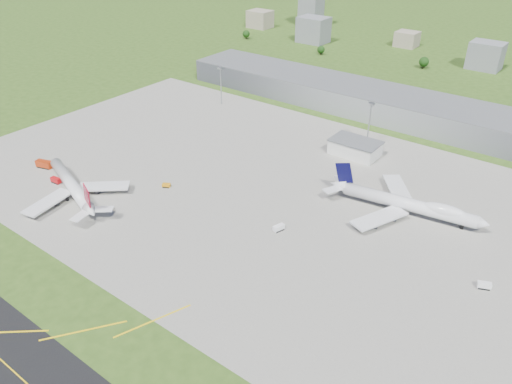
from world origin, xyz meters
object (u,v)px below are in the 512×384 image
Objects in this scene: airliner_red_twin at (73,187)px; van_white_far at (484,286)px; van_white_near at (279,228)px; crash_tender at (56,180)px; tug_yellow at (166,186)px; fire_truck at (44,164)px; airliner_blue_quad at (408,204)px.

van_white_far is at bearing -145.02° from airliner_red_twin.
crash_tender is at bearing 124.29° from van_white_near.
van_white_far is at bearing -61.51° from van_white_near.
van_white_far is at bearing -22.88° from tug_yellow.
fire_truck is 20.20m from crash_tender.
van_white_far is (146.52, 18.23, 0.28)m from tug_yellow.
airliner_blue_quad reaches higher than airliner_red_twin.
tug_yellow is at bearing 110.40° from van_white_near.
tug_yellow is 147.65m from van_white_far.
van_white_near is (132.05, 27.32, -0.63)m from fire_truck.
van_white_far is at bearing -43.48° from airliner_blue_quad.
airliner_red_twin is at bearing 128.09° from van_white_near.
airliner_red_twin reaches higher than crash_tender.
airliner_blue_quad reaches higher than fire_truck.
van_white_near reaches higher than van_white_far.
airliner_blue_quad is 170.86m from crash_tender.
tug_yellow is (-104.29, -48.57, -4.21)m from airliner_blue_quad.
van_white_near reaches higher than tug_yellow.
airliner_blue_quad is at bearing 6.63° from fire_truck.
fire_truck is at bearing -164.66° from airliner_blue_quad.
airliner_red_twin reaches higher than van_white_far.
fire_truck is at bearing 6.93° from airliner_red_twin.
airliner_blue_quad is 12.71× the size of van_white_near.
tug_yellow is at bearing -162.81° from airliner_blue_quad.
tug_yellow is (29.65, 32.22, -3.81)m from airliner_red_twin.
crash_tender is (19.27, -6.05, -0.51)m from fire_truck.
tug_yellow is 65.66m from van_white_near.
airliner_blue_quad is 13.24× the size of van_white_far.
fire_truck reaches higher than van_white_far.
fire_truck is 217.18m from van_white_far.
tug_yellow is (66.45, 24.35, -0.96)m from fire_truck.
crash_tender is 117.61m from van_white_near.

